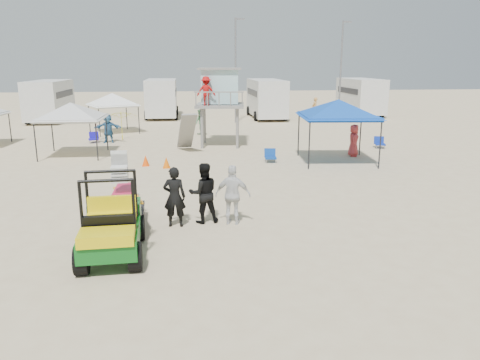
{
  "coord_description": "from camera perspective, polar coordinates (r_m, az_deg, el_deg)",
  "views": [
    {
      "loc": [
        -1.07,
        -10.25,
        4.65
      ],
      "look_at": [
        0.5,
        3.0,
        1.3
      ],
      "focal_mm": 35.0,
      "sensor_mm": 36.0,
      "label": 1
    }
  ],
  "objects": [
    {
      "name": "beach_chair_b",
      "position": [
        22.58,
        3.72,
        2.99
      ],
      "size": [
        0.59,
        0.64,
        0.64
      ],
      "color": "#0D3B94",
      "rests_on": "ground"
    },
    {
      "name": "rv_mid_right",
      "position": [
        40.96,
        3.23,
        10.09
      ],
      "size": [
        2.64,
        7.0,
        3.25
      ],
      "color": "silver",
      "rests_on": "ground"
    },
    {
      "name": "umbrella_b",
      "position": [
        29.96,
        -14.16,
        6.46
      ],
      "size": [
        2.73,
        2.72,
        1.78
      ],
      "primitive_type": "imported",
      "rotation": [
        0.0,
        0.0,
        0.95
      ],
      "color": "yellow",
      "rests_on": "ground"
    },
    {
      "name": "utility_cart",
      "position": [
        11.82,
        -15.59,
        -4.69
      ],
      "size": [
        1.49,
        2.74,
        2.04
      ],
      "color": "#0E5A18",
      "rests_on": "ground"
    },
    {
      "name": "beach_chair_c",
      "position": [
        27.44,
        16.66,
        4.41
      ],
      "size": [
        0.66,
        0.71,
        0.64
      ],
      "color": "#0E2A98",
      "rests_on": "ground"
    },
    {
      "name": "canopy_white_c",
      "position": [
        33.04,
        -15.32,
        9.93
      ],
      "size": [
        3.69,
        3.69,
        3.08
      ],
      "color": "black",
      "rests_on": "ground"
    },
    {
      "name": "distant_beachgoers",
      "position": [
        29.81,
        -3.52,
        6.76
      ],
      "size": [
        16.81,
        17.32,
        1.8
      ],
      "color": "#316694",
      "rests_on": "ground"
    },
    {
      "name": "ground",
      "position": [
        11.31,
        -0.73,
        -10.19
      ],
      "size": [
        140.0,
        140.0,
        0.0
      ],
      "primitive_type": "plane",
      "color": "beige",
      "rests_on": "ground"
    },
    {
      "name": "rv_mid_left",
      "position": [
        41.89,
        -9.55,
        10.01
      ],
      "size": [
        2.65,
        6.5,
        3.25
      ],
      "color": "silver",
      "rests_on": "ground"
    },
    {
      "name": "rv_far_left",
      "position": [
        41.8,
        -22.21,
        9.16
      ],
      "size": [
        2.64,
        6.8,
        3.25
      ],
      "color": "silver",
      "rests_on": "ground"
    },
    {
      "name": "man_mid",
      "position": [
        13.88,
        -4.47,
        -1.59
      ],
      "size": [
        0.97,
        0.8,
        1.81
      ],
      "primitive_type": "imported",
      "rotation": [
        0.0,
        0.0,
        3.28
      ],
      "color": "black",
      "rests_on": "ground"
    },
    {
      "name": "surf_trailer",
      "position": [
        14.08,
        -14.13,
        -2.25
      ],
      "size": [
        1.23,
        2.16,
        1.95
      ],
      "color": "black",
      "rests_on": "ground"
    },
    {
      "name": "light_pole_left",
      "position": [
        37.48,
        -0.55,
        13.1
      ],
      "size": [
        0.14,
        0.14,
        8.0
      ],
      "primitive_type": "cylinder",
      "color": "slate",
      "rests_on": "ground"
    },
    {
      "name": "rv_far_right",
      "position": [
        44.83,
        14.48,
        10.02
      ],
      "size": [
        2.64,
        6.6,
        3.25
      ],
      "color": "silver",
      "rests_on": "ground"
    },
    {
      "name": "cone_near",
      "position": [
        22.12,
        -11.43,
        2.34
      ],
      "size": [
        0.34,
        0.34,
        0.5
      ],
      "primitive_type": "cone",
      "color": "#FF4C08",
      "rests_on": "ground"
    },
    {
      "name": "man_right",
      "position": [
        13.7,
        -0.87,
        -1.83
      ],
      "size": [
        1.12,
        0.68,
        1.78
      ],
      "primitive_type": "imported",
      "rotation": [
        0.0,
        0.0,
        2.89
      ],
      "color": "silver",
      "rests_on": "ground"
    },
    {
      "name": "beach_chair_a",
      "position": [
        29.42,
        -17.41,
        4.97
      ],
      "size": [
        0.67,
        0.72,
        0.64
      ],
      "color": "#1810B0",
      "rests_on": "ground"
    },
    {
      "name": "canopy_white_a",
      "position": [
        25.3,
        -19.95,
        8.55
      ],
      "size": [
        3.07,
        3.07,
        3.12
      ],
      "color": "black",
      "rests_on": "ground"
    },
    {
      "name": "lifeguard_tower",
      "position": [
        26.93,
        -2.65,
        10.98
      ],
      "size": [
        2.98,
        2.98,
        4.29
      ],
      "color": "gray",
      "rests_on": "ground"
    },
    {
      "name": "canopy_blue",
      "position": [
        22.73,
        11.92,
        9.23
      ],
      "size": [
        3.64,
        3.64,
        3.39
      ],
      "color": "black",
      "rests_on": "ground"
    },
    {
      "name": "cone_far",
      "position": [
        21.52,
        -8.97,
        2.12
      ],
      "size": [
        0.34,
        0.34,
        0.5
      ],
      "primitive_type": "cone",
      "color": "#EF6307",
      "rests_on": "ground"
    },
    {
      "name": "umbrella_a",
      "position": [
        29.96,
        -17.16,
        6.31
      ],
      "size": [
        2.15,
        2.18,
        1.82
      ],
      "primitive_type": "imported",
      "rotation": [
        0.0,
        0.0,
        -0.08
      ],
      "color": "#B51513",
      "rests_on": "ground"
    },
    {
      "name": "man_left",
      "position": [
        13.64,
        -7.99,
        -2.05
      ],
      "size": [
        0.69,
        0.49,
        1.78
      ],
      "primitive_type": "imported",
      "rotation": [
        0.0,
        0.0,
        3.04
      ],
      "color": "black",
      "rests_on": "ground"
    },
    {
      "name": "light_pole_right",
      "position": [
        40.91,
        12.18,
        12.88
      ],
      "size": [
        0.14,
        0.14,
        8.0
      ],
      "primitive_type": "cylinder",
      "color": "slate",
      "rests_on": "ground"
    }
  ]
}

